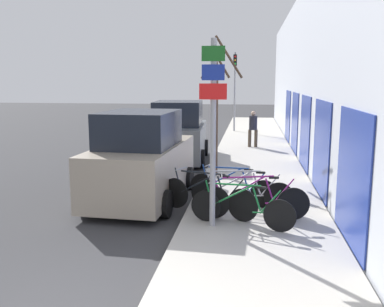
{
  "coord_description": "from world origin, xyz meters",
  "views": [
    {
      "loc": [
        2.41,
        -4.32,
        3.09
      ],
      "look_at": [
        0.93,
        6.44,
        1.22
      ],
      "focal_mm": 40.0,
      "sensor_mm": 36.0,
      "label": 1
    }
  ],
  "objects_px": {
    "bicycle_1": "(253,201)",
    "bicycle_2": "(207,196)",
    "parked_car_0": "(141,160)",
    "street_tree": "(216,114)",
    "pedestrian_near": "(253,126)",
    "parked_car_1": "(179,134)",
    "signpost": "(213,127)",
    "bicycle_0": "(241,208)",
    "bicycle_4": "(233,188)",
    "bicycle_3": "(242,193)",
    "traffic_light": "(235,81)"
  },
  "relations": [
    {
      "from": "pedestrian_near",
      "to": "bicycle_0",
      "type": "bearing_deg",
      "value": -91.7
    },
    {
      "from": "signpost",
      "to": "bicycle_0",
      "type": "xyz_separation_m",
      "value": [
        0.59,
        0.04,
        -1.65
      ]
    },
    {
      "from": "bicycle_0",
      "to": "parked_car_1",
      "type": "height_order",
      "value": "parked_car_1"
    },
    {
      "from": "bicycle_4",
      "to": "traffic_light",
      "type": "relative_size",
      "value": 0.48
    },
    {
      "from": "bicycle_1",
      "to": "bicycle_2",
      "type": "xyz_separation_m",
      "value": [
        -1.0,
        0.21,
        0.0
      ]
    },
    {
      "from": "signpost",
      "to": "bicycle_3",
      "type": "height_order",
      "value": "signpost"
    },
    {
      "from": "bicycle_3",
      "to": "bicycle_4",
      "type": "distance_m",
      "value": 0.48
    },
    {
      "from": "bicycle_1",
      "to": "traffic_light",
      "type": "distance_m",
      "value": 16.3
    },
    {
      "from": "bicycle_4",
      "to": "street_tree",
      "type": "bearing_deg",
      "value": 30.18
    },
    {
      "from": "street_tree",
      "to": "pedestrian_near",
      "type": "bearing_deg",
      "value": 78.35
    },
    {
      "from": "pedestrian_near",
      "to": "traffic_light",
      "type": "distance_m",
      "value": 6.38
    },
    {
      "from": "bicycle_2",
      "to": "parked_car_0",
      "type": "relative_size",
      "value": 0.51
    },
    {
      "from": "bicycle_3",
      "to": "street_tree",
      "type": "relative_size",
      "value": 0.55
    },
    {
      "from": "parked_car_0",
      "to": "parked_car_1",
      "type": "bearing_deg",
      "value": 92.66
    },
    {
      "from": "pedestrian_near",
      "to": "bicycle_4",
      "type": "bearing_deg",
      "value": -93.51
    },
    {
      "from": "bicycle_2",
      "to": "pedestrian_near",
      "type": "distance_m",
      "value": 9.97
    },
    {
      "from": "bicycle_4",
      "to": "parked_car_0",
      "type": "xyz_separation_m",
      "value": [
        -2.36,
        0.51,
        0.51
      ]
    },
    {
      "from": "bicycle_2",
      "to": "signpost",
      "type": "bearing_deg",
      "value": -139.97
    },
    {
      "from": "bicycle_3",
      "to": "bicycle_4",
      "type": "height_order",
      "value": "bicycle_3"
    },
    {
      "from": "parked_car_1",
      "to": "street_tree",
      "type": "relative_size",
      "value": 0.99
    },
    {
      "from": "bicycle_1",
      "to": "parked_car_0",
      "type": "bearing_deg",
      "value": 56.13
    },
    {
      "from": "bicycle_4",
      "to": "traffic_light",
      "type": "height_order",
      "value": "traffic_light"
    },
    {
      "from": "parked_car_1",
      "to": "bicycle_0",
      "type": "bearing_deg",
      "value": -74.46
    },
    {
      "from": "bicycle_1",
      "to": "bicycle_2",
      "type": "bearing_deg",
      "value": 73.96
    },
    {
      "from": "pedestrian_near",
      "to": "signpost",
      "type": "bearing_deg",
      "value": -94.85
    },
    {
      "from": "bicycle_3",
      "to": "parked_car_0",
      "type": "relative_size",
      "value": 0.54
    },
    {
      "from": "bicycle_3",
      "to": "pedestrian_near",
      "type": "xyz_separation_m",
      "value": [
        0.28,
        9.45,
        0.52
      ]
    },
    {
      "from": "bicycle_2",
      "to": "bicycle_4",
      "type": "bearing_deg",
      "value": -4.23
    },
    {
      "from": "parked_car_1",
      "to": "street_tree",
      "type": "bearing_deg",
      "value": -62.05
    },
    {
      "from": "parked_car_0",
      "to": "pedestrian_near",
      "type": "distance_m",
      "value": 8.98
    },
    {
      "from": "bicycle_3",
      "to": "street_tree",
      "type": "bearing_deg",
      "value": 19.21
    },
    {
      "from": "street_tree",
      "to": "parked_car_0",
      "type": "bearing_deg",
      "value": -121.26
    },
    {
      "from": "bicycle_2",
      "to": "bicycle_3",
      "type": "relative_size",
      "value": 0.94
    },
    {
      "from": "signpost",
      "to": "parked_car_0",
      "type": "relative_size",
      "value": 0.86
    },
    {
      "from": "street_tree",
      "to": "bicycle_0",
      "type": "bearing_deg",
      "value": -79.23
    },
    {
      "from": "bicycle_1",
      "to": "parked_car_0",
      "type": "distance_m",
      "value": 3.3
    },
    {
      "from": "bicycle_0",
      "to": "bicycle_2",
      "type": "height_order",
      "value": "bicycle_2"
    },
    {
      "from": "bicycle_0",
      "to": "bicycle_1",
      "type": "distance_m",
      "value": 0.55
    },
    {
      "from": "bicycle_4",
      "to": "bicycle_0",
      "type": "bearing_deg",
      "value": -152.59
    },
    {
      "from": "parked_car_0",
      "to": "pedestrian_near",
      "type": "relative_size",
      "value": 2.71
    },
    {
      "from": "signpost",
      "to": "parked_car_1",
      "type": "distance_m",
      "value": 7.95
    },
    {
      "from": "bicycle_2",
      "to": "traffic_light",
      "type": "bearing_deg",
      "value": 26.46
    },
    {
      "from": "bicycle_1",
      "to": "parked_car_1",
      "type": "relative_size",
      "value": 0.56
    },
    {
      "from": "signpost",
      "to": "parked_car_0",
      "type": "height_order",
      "value": "signpost"
    },
    {
      "from": "bicycle_1",
      "to": "traffic_light",
      "type": "height_order",
      "value": "traffic_light"
    },
    {
      "from": "bicycle_3",
      "to": "traffic_light",
      "type": "distance_m",
      "value": 15.64
    },
    {
      "from": "bicycle_3",
      "to": "bicycle_4",
      "type": "relative_size",
      "value": 1.1
    },
    {
      "from": "signpost",
      "to": "traffic_light",
      "type": "height_order",
      "value": "traffic_light"
    },
    {
      "from": "signpost",
      "to": "bicycle_0",
      "type": "bearing_deg",
      "value": 3.69
    },
    {
      "from": "bicycle_2",
      "to": "bicycle_3",
      "type": "distance_m",
      "value": 0.87
    }
  ]
}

